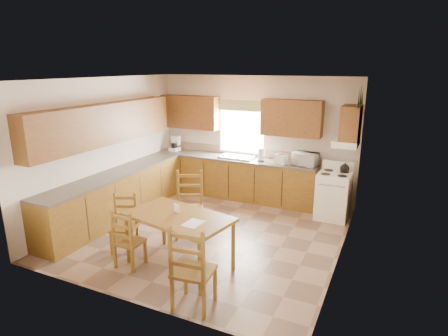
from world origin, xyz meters
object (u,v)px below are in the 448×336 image
at_px(microwave, 305,159).
at_px(chair_near_right, 194,266).
at_px(dining_table, 179,241).
at_px(chair_far_left, 124,224).
at_px(chair_far_right, 189,205).
at_px(stove, 333,196).
at_px(chair_near_left, 129,238).

distance_m(microwave, chair_near_right, 3.95).
relative_size(microwave, dining_table, 0.30).
bearing_deg(chair_near_right, dining_table, -54.51).
height_order(microwave, dining_table, microwave).
bearing_deg(microwave, chair_far_left, -114.91).
xyz_separation_m(chair_near_right, chair_far_left, (-1.73, 0.80, -0.10)).
xyz_separation_m(microwave, dining_table, (-1.10, -3.15, -0.65)).
xyz_separation_m(chair_far_left, chair_far_right, (0.67, 0.93, 0.10)).
xyz_separation_m(stove, microwave, (-0.65, 0.29, 0.61)).
distance_m(stove, chair_far_left, 3.97).
distance_m(chair_near_right, chair_far_right, 2.03).
bearing_deg(chair_far_right, dining_table, -92.56).
relative_size(stove, chair_near_left, 0.99).
xyz_separation_m(chair_near_right, chair_far_right, (-1.07, 1.72, 0.01)).
bearing_deg(chair_near_left, chair_far_right, -102.85).
bearing_deg(dining_table, chair_far_right, 123.29).
distance_m(dining_table, chair_near_left, 0.75).
xyz_separation_m(microwave, chair_near_right, (-0.43, -3.89, -0.50)).
height_order(dining_table, chair_far_right, chair_far_right).
bearing_deg(stove, microwave, 157.52).
bearing_deg(chair_far_left, stove, 22.35).
bearing_deg(microwave, dining_table, -99.18).
bearing_deg(dining_table, stove, 69.58).
bearing_deg(chair_far_right, microwave, 30.54).
bearing_deg(chair_far_left, chair_near_left, -64.23).
height_order(dining_table, chair_far_left, chair_far_left).
relative_size(dining_table, chair_near_right, 1.36).
relative_size(microwave, chair_far_left, 0.49).
xyz_separation_m(stove, chair_near_right, (-1.08, -3.60, 0.11)).
xyz_separation_m(dining_table, chair_near_right, (0.66, -0.74, 0.15)).
height_order(microwave, chair_far_left, microwave).
relative_size(dining_table, chair_far_right, 1.35).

